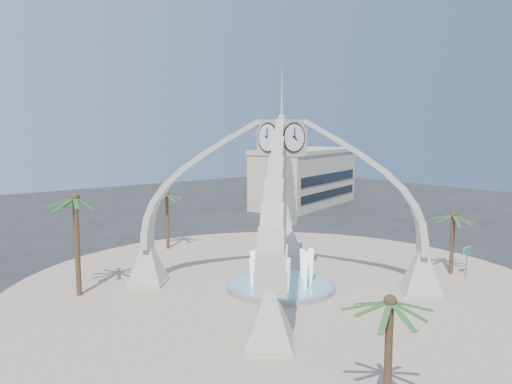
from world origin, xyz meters
TOP-DOWN VIEW (x-y plane):
  - ground at (0.00, 0.00)m, footprint 140.00×140.00m
  - plaza at (0.00, 0.00)m, footprint 40.00×40.00m
  - clock_tower at (-0.00, -0.00)m, footprint 17.94×17.94m
  - fountain at (0.00, 0.00)m, footprint 8.00×8.00m
  - building_ne at (30.00, 28.00)m, footprint 21.87×14.17m
  - palm_east at (13.14, -5.89)m, footprint 4.36×4.36m
  - palm_west at (-12.06, 7.72)m, footprint 5.22×5.22m
  - palm_north at (-0.44, 16.02)m, footprint 4.37×4.37m
  - palm_south at (-7.87, -15.16)m, footprint 3.57×3.57m
  - street_sign at (13.48, -6.99)m, footprint 0.92×0.13m

SIDE VIEW (x-z plane):
  - ground at x=0.00m, z-range 0.00..0.00m
  - plaza at x=0.00m, z-range 0.00..0.06m
  - fountain at x=0.00m, z-range -1.52..2.10m
  - street_sign at x=13.48m, z-range 0.54..3.06m
  - building_ne at x=30.00m, z-range 0.01..8.61m
  - palm_east at x=13.14m, z-range 2.05..7.57m
  - palm_south at x=-7.87m, z-range 2.11..7.75m
  - palm_north at x=-0.44m, z-range 2.28..8.28m
  - clock_tower at x=0.00m, z-range -1.66..14.64m
  - palm_west at x=-12.06m, z-range 3.00..10.74m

